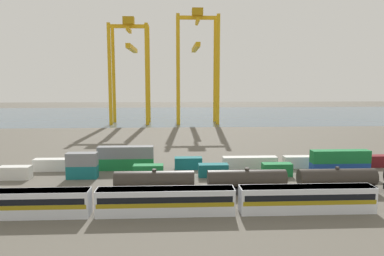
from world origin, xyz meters
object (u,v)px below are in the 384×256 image
shipping_container_1 (82,172)px  passenger_train (166,200)px  shipping_container_5 (277,169)px  gantry_crane_central (197,56)px  gantry_crane_west (130,60)px  shipping_container_12 (250,162)px  freight_tank_row (292,180)px

shipping_container_1 → passenger_train: bearing=-50.9°
shipping_container_5 → gantry_crane_central: size_ratio=0.12×
passenger_train → gantry_crane_west: size_ratio=1.33×
shipping_container_1 → shipping_container_5: size_ratio=1.00×
gantry_crane_west → gantry_crane_central: bearing=0.4°
shipping_container_12 → passenger_train: bearing=-123.2°
shipping_container_5 → gantry_crane_central: bearing=96.1°
gantry_crane_west → shipping_container_5: bearing=-67.2°
shipping_container_1 → shipping_container_5: same height
shipping_container_1 → shipping_container_5: (39.59, 0.00, 0.00)m
passenger_train → shipping_container_5: bearing=43.1°
freight_tank_row → shipping_container_12: bearing=101.6°
shipping_container_12 → gantry_crane_central: (-6.14, 89.91, 28.90)m
passenger_train → gantry_crane_central: gantry_crane_central is taller
shipping_container_5 → gantry_crane_west: 108.05m
shipping_container_5 → shipping_container_1: bearing=180.0°
shipping_container_5 → gantry_crane_west: gantry_crane_west is taller
gantry_crane_central → passenger_train: bearing=-95.9°
shipping_container_5 → shipping_container_12: size_ratio=0.50×
shipping_container_12 → gantry_crane_west: 100.44m
freight_tank_row → shipping_container_5: bearing=87.3°
passenger_train → shipping_container_12: 33.25m
shipping_container_5 → gantry_crane_central: 101.44m
passenger_train → shipping_container_12: passenger_train is taller
gantry_crane_central → gantry_crane_west: bearing=-179.6°
passenger_train → shipping_container_1: (-17.12, 21.04, -0.84)m
shipping_container_5 → shipping_container_12: same height
passenger_train → shipping_container_1: bearing=129.1°
shipping_container_12 → gantry_crane_west: bearing=112.0°
shipping_container_1 → shipping_container_12: 35.96m
shipping_container_5 → gantry_crane_central: (-10.41, 96.68, 28.90)m
shipping_container_1 → gantry_crane_central: bearing=73.2°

